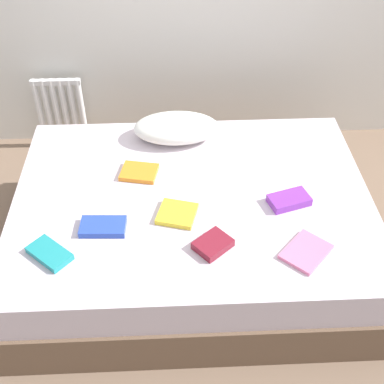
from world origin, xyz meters
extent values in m
plane|color=#7F6651|center=(0.00, 0.00, 0.00)|extent=(8.00, 8.00, 0.00)
cube|color=brown|center=(0.00, 0.00, 0.14)|extent=(2.00, 1.50, 0.28)
cube|color=silver|center=(0.00, 0.00, 0.39)|extent=(1.96, 1.46, 0.22)
cylinder|color=white|center=(-1.08, 1.20, 0.35)|extent=(0.04, 0.04, 0.45)
cylinder|color=white|center=(-1.02, 1.20, 0.35)|extent=(0.04, 0.04, 0.45)
cylinder|color=white|center=(-0.96, 1.20, 0.35)|extent=(0.04, 0.04, 0.45)
cylinder|color=white|center=(-0.90, 1.20, 0.35)|extent=(0.04, 0.04, 0.45)
cylinder|color=white|center=(-0.83, 1.20, 0.35)|extent=(0.04, 0.04, 0.45)
cylinder|color=white|center=(-0.77, 1.20, 0.35)|extent=(0.04, 0.04, 0.45)
cube|color=white|center=(-0.93, 1.20, 0.55)|extent=(0.36, 0.04, 0.04)
cube|color=white|center=(-0.93, 1.20, 0.14)|extent=(0.36, 0.04, 0.04)
ellipsoid|color=white|center=(-0.07, 0.54, 0.58)|extent=(0.53, 0.30, 0.16)
cube|color=#2847B7|center=(-0.47, -0.24, 0.52)|extent=(0.24, 0.15, 0.03)
cube|color=maroon|center=(0.08, -0.39, 0.52)|extent=(0.22, 0.22, 0.04)
cube|color=orange|center=(-0.30, 0.20, 0.51)|extent=(0.23, 0.20, 0.03)
cube|color=teal|center=(-0.71, -0.41, 0.52)|extent=(0.25, 0.24, 0.03)
cube|color=purple|center=(0.52, -0.09, 0.52)|extent=(0.24, 0.18, 0.05)
cube|color=yellow|center=(-0.09, -0.16, 0.51)|extent=(0.23, 0.23, 0.03)
cube|color=pink|center=(0.53, -0.45, 0.51)|extent=(0.29, 0.29, 0.02)
camera|label=1|loc=(-0.10, -2.07, 2.35)|focal=47.40mm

